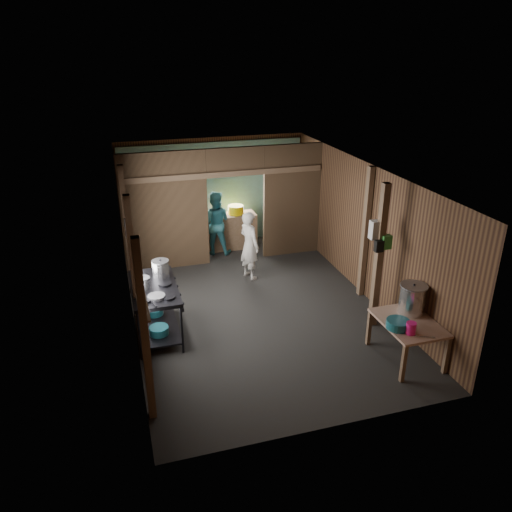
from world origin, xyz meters
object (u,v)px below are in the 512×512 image
object	(u,v)px
stock_pot	(412,299)
cook	(249,245)
stove_pot_large	(161,269)
pink_bucket	(411,328)
yellow_tub	(236,210)
gas_range	(156,310)
prep_table	(406,340)

from	to	relation	value
stock_pot	cook	size ratio (longest dim) A/B	0.34
cook	stove_pot_large	bearing A→B (deg)	102.32
stove_pot_large	cook	size ratio (longest dim) A/B	0.21
pink_bucket	yellow_tub	world-z (taller)	yellow_tub
gas_range	stock_pot	xyz separation A→B (m)	(3.90, -1.61, 0.44)
stock_pot	cook	bearing A→B (deg)	117.74
yellow_tub	cook	xyz separation A→B (m)	(-0.16, -1.76, -0.22)
stove_pot_large	yellow_tub	size ratio (longest dim) A/B	0.82
stock_pot	stove_pot_large	bearing A→B (deg)	151.97
stove_pot_large	pink_bucket	xyz separation A→B (m)	(3.37, -2.54, -0.29)
prep_table	stove_pot_large	world-z (taller)	stove_pot_large
gas_range	yellow_tub	xyz separation A→B (m)	(2.31, 3.48, 0.50)
pink_bucket	cook	size ratio (longest dim) A/B	0.12
yellow_tub	prep_table	bearing A→B (deg)	-75.31
stove_pot_large	stock_pot	world-z (taller)	stove_pot_large
stove_pot_large	yellow_tub	world-z (taller)	stove_pot_large
yellow_tub	pink_bucket	bearing A→B (deg)	-77.71
stove_pot_large	yellow_tub	bearing A→B (deg)	55.39
cook	pink_bucket	bearing A→B (deg)	177.86
prep_table	cook	bearing A→B (deg)	113.54
gas_range	cook	xyz separation A→B (m)	(2.15, 1.72, 0.28)
prep_table	yellow_tub	xyz separation A→B (m)	(-1.40, 5.34, 0.62)
gas_range	cook	bearing A→B (deg)	38.63
stove_pot_large	cook	world-z (taller)	cook
stock_pot	cook	distance (m)	3.77
stove_pot_large	gas_range	bearing A→B (deg)	-114.36
gas_range	yellow_tub	distance (m)	4.20
stock_pot	yellow_tub	bearing A→B (deg)	107.37
pink_bucket	yellow_tub	bearing A→B (deg)	102.29
gas_range	stove_pot_large	xyz separation A→B (m)	(0.17, 0.38, 0.59)
stock_pot	yellow_tub	world-z (taller)	stock_pot
yellow_tub	cook	size ratio (longest dim) A/B	0.26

